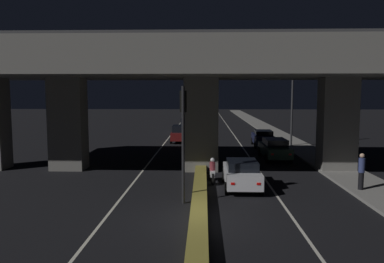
# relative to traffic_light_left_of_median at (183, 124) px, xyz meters

# --- Properties ---
(ground_plane) EXTENTS (200.00, 200.00, 0.00)m
(ground_plane) POSITION_rel_traffic_light_left_of_median_xyz_m (0.73, -2.40, -3.58)
(ground_plane) COLOR black
(lane_line_left_inner) EXTENTS (0.12, 126.00, 0.00)m
(lane_line_left_inner) POSITION_rel_traffic_light_left_of_median_xyz_m (-3.00, 32.60, -3.58)
(lane_line_left_inner) COLOR beige
(lane_line_left_inner) RESTS_ON ground_plane
(lane_line_right_inner) EXTENTS (0.12, 126.00, 0.00)m
(lane_line_right_inner) POSITION_rel_traffic_light_left_of_median_xyz_m (4.46, 32.60, -3.58)
(lane_line_right_inner) COLOR beige
(lane_line_right_inner) RESTS_ON ground_plane
(median_divider) EXTENTS (0.67, 126.00, 0.45)m
(median_divider) POSITION_rel_traffic_light_left_of_median_xyz_m (0.73, 32.60, -3.36)
(median_divider) COLOR olive
(median_divider) RESTS_ON ground_plane
(sidewalk_right) EXTENTS (2.78, 126.00, 0.14)m
(sidewalk_right) POSITION_rel_traffic_light_left_of_median_xyz_m (9.55, 25.60, -3.51)
(sidewalk_right) COLOR gray
(sidewalk_right) RESTS_ON ground_plane
(elevated_overpass) EXTENTS (32.49, 9.51, 8.87)m
(elevated_overpass) POSITION_rel_traffic_light_left_of_median_xyz_m (0.35, 7.29, 2.95)
(elevated_overpass) COLOR slate
(elevated_overpass) RESTS_ON ground_plane
(traffic_light_left_of_median) EXTENTS (0.30, 0.49, 5.26)m
(traffic_light_left_of_median) POSITION_rel_traffic_light_left_of_median_xyz_m (0.00, 0.00, 0.00)
(traffic_light_left_of_median) COLOR black
(traffic_light_left_of_median) RESTS_ON ground_plane
(street_lamp) EXTENTS (2.07, 0.32, 8.64)m
(street_lamp) POSITION_rel_traffic_light_left_of_median_xyz_m (8.72, 18.05, 1.46)
(street_lamp) COLOR #2D2D30
(street_lamp) RESTS_ON ground_plane
(car_white_lead) EXTENTS (1.89, 3.93, 1.50)m
(car_white_lead) POSITION_rel_traffic_light_left_of_median_xyz_m (2.89, 2.69, -2.80)
(car_white_lead) COLOR silver
(car_white_lead) RESTS_ON ground_plane
(car_dark_green_second) EXTENTS (1.96, 4.81, 1.57)m
(car_dark_green_second) POSITION_rel_traffic_light_left_of_median_xyz_m (6.22, 11.46, -2.77)
(car_dark_green_second) COLOR black
(car_dark_green_second) RESTS_ON ground_plane
(car_dark_blue_third) EXTENTS (1.99, 4.52, 1.53)m
(car_dark_blue_third) POSITION_rel_traffic_light_left_of_median_xyz_m (6.39, 18.06, -2.78)
(car_dark_blue_third) COLOR #141938
(car_dark_blue_third) RESTS_ON ground_plane
(car_dark_red_lead_oncoming) EXTENTS (1.85, 4.01, 1.69)m
(car_dark_red_lead_oncoming) POSITION_rel_traffic_light_left_of_median_xyz_m (-1.49, 21.08, -2.71)
(car_dark_red_lead_oncoming) COLOR #591414
(car_dark_red_lead_oncoming) RESTS_ON ground_plane
(car_white_second_oncoming) EXTENTS (1.98, 4.53, 1.86)m
(car_white_second_oncoming) POSITION_rel_traffic_light_left_of_median_xyz_m (-1.09, 29.96, -2.60)
(car_white_second_oncoming) COLOR silver
(car_white_second_oncoming) RESTS_ON ground_plane
(motorcycle_white_filtering_near) EXTENTS (0.33, 1.79, 1.39)m
(motorcycle_white_filtering_near) POSITION_rel_traffic_light_left_of_median_xyz_m (1.40, 3.90, -2.98)
(motorcycle_white_filtering_near) COLOR black
(motorcycle_white_filtering_near) RESTS_ON ground_plane
(pedestrian_on_sidewalk) EXTENTS (0.31, 0.31, 1.83)m
(pedestrian_on_sidewalk) POSITION_rel_traffic_light_left_of_median_xyz_m (8.78, 2.07, -2.49)
(pedestrian_on_sidewalk) COLOR black
(pedestrian_on_sidewalk) RESTS_ON sidewalk_right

